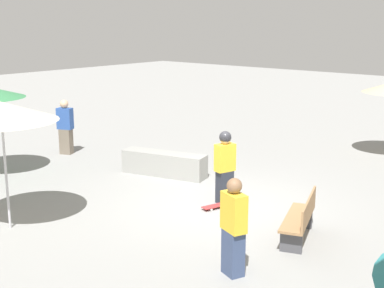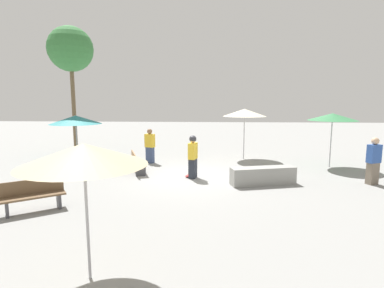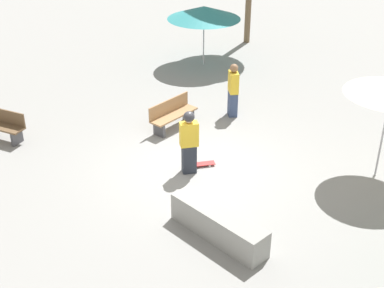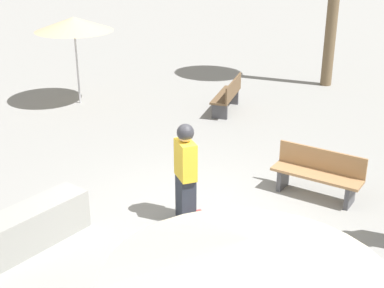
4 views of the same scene
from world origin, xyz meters
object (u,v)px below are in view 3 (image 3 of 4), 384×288
Objects in this scene: skater_main at (189,140)px; shade_umbrella_teal at (204,12)px; bench_far at (173,114)px; bystander_far at (233,90)px; skateboard at (199,164)px; concrete_ledge at (218,225)px.

skater_main is 0.62× the size of shade_umbrella_teal.
bystander_far reaches higher than bench_far.
skateboard is 7.67m from shade_umbrella_teal.
concrete_ledge is 5.92m from bystander_far.
shade_umbrella_teal is (3.43, 4.10, 1.55)m from bench_far.
skater_main reaches higher than bystander_far.
shade_umbrella_teal is at bearing 73.87° from skater_main.
skater_main reaches higher than skateboard.
shade_umbrella_teal reaches higher than skateboard.
skateboard is 2.88m from concrete_ledge.
concrete_ledge is at bearing 53.31° from bench_far.
bystander_far reaches higher than concrete_ledge.
skateboard is (0.36, 0.10, -0.84)m from skater_main.
skater_main is 7.78m from shade_umbrella_teal.
concrete_ledge is 10.41m from shade_umbrella_teal.
shade_umbrella_teal is (4.19, 6.46, 1.07)m from skater_main.
skater_main is 2.03× the size of skateboard.
bystander_far is (2.73, 2.21, -0.08)m from skater_main.
skater_main is 0.70× the size of concrete_ledge.
shade_umbrella_teal is at bearing 61.39° from concrete_ledge.
skater_main is 0.92m from skateboard.
shade_umbrella_teal is at bearing 3.11° from bystander_far.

